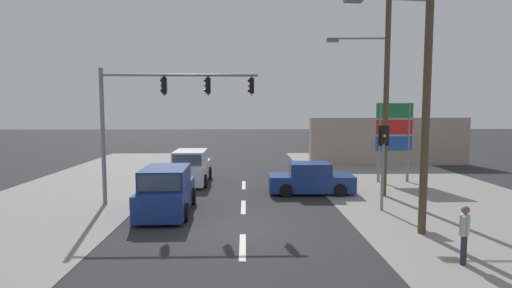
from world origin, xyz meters
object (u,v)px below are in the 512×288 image
(pedestal_signal_right_kerb, at_px, (383,153))
(sedan_oncoming_mid, at_px, (311,180))
(shopping_plaza_sign, at_px, (394,131))
(utility_pole_foreground_right, at_px, (424,63))
(traffic_signal_mast, at_px, (157,106))
(utility_pole_midground_right, at_px, (384,80))
(pedestrian_at_kerb, at_px, (464,231))
(suv_kerbside_parked, at_px, (191,168))
(suv_oncoming_near, at_px, (166,192))

(pedestal_signal_right_kerb, height_order, sedan_oncoming_mid, pedestal_signal_right_kerb)
(pedestal_signal_right_kerb, bearing_deg, shopping_plaza_sign, 66.12)
(utility_pole_foreground_right, distance_m, traffic_signal_mast, 10.81)
(utility_pole_midground_right, bearing_deg, shopping_plaza_sign, 62.11)
(utility_pole_midground_right, relative_size, traffic_signal_mast, 1.53)
(pedestal_signal_right_kerb, distance_m, shopping_plaza_sign, 7.16)
(pedestal_signal_right_kerb, xyz_separation_m, pedestrian_at_kerb, (0.24, -5.82, -1.49))
(utility_pole_midground_right, xyz_separation_m, shopping_plaza_sign, (1.96, 3.70, -2.64))
(utility_pole_foreground_right, bearing_deg, pedestrian_at_kerb, -88.54)
(utility_pole_midground_right, distance_m, pedestrian_at_kerb, 9.86)
(utility_pole_midground_right, height_order, pedestal_signal_right_kerb, utility_pole_midground_right)
(traffic_signal_mast, height_order, pedestrian_at_kerb, traffic_signal_mast)
(suv_kerbside_parked, bearing_deg, pedestal_signal_right_kerb, -36.32)
(suv_oncoming_near, bearing_deg, sedan_oncoming_mid, 28.82)
(utility_pole_foreground_right, relative_size, utility_pole_midground_right, 1.02)
(utility_pole_foreground_right, distance_m, sedan_oncoming_mid, 8.69)
(suv_oncoming_near, relative_size, suv_kerbside_parked, 1.01)
(utility_pole_foreground_right, height_order, sedan_oncoming_mid, utility_pole_foreground_right)
(suv_oncoming_near, bearing_deg, traffic_signal_mast, 112.97)
(utility_pole_midground_right, relative_size, pedestrian_at_kerb, 6.45)
(pedestrian_at_kerb, bearing_deg, sedan_oncoming_mid, 106.06)
(suv_kerbside_parked, bearing_deg, utility_pole_foreground_right, -46.93)
(suv_kerbside_parked, bearing_deg, traffic_signal_mast, -98.29)
(utility_pole_midground_right, xyz_separation_m, sedan_oncoming_mid, (-3.35, 0.62, -4.92))
(utility_pole_midground_right, relative_size, shopping_plaza_sign, 2.29)
(utility_pole_midground_right, distance_m, suv_kerbside_parked, 11.43)
(pedestal_signal_right_kerb, bearing_deg, suv_oncoming_near, -179.21)
(suv_oncoming_near, height_order, pedestrian_at_kerb, suv_oncoming_near)
(traffic_signal_mast, distance_m, sedan_oncoming_mid, 8.27)
(traffic_signal_mast, bearing_deg, suv_oncoming_near, -67.03)
(utility_pole_foreground_right, relative_size, pedestrian_at_kerb, 6.60)
(utility_pole_foreground_right, relative_size, suv_oncoming_near, 2.34)
(traffic_signal_mast, bearing_deg, pedestrian_at_kerb, -36.30)
(utility_pole_midground_right, bearing_deg, pedestal_signal_right_kerb, -108.24)
(pedestal_signal_right_kerb, height_order, suv_oncoming_near, pedestal_signal_right_kerb)
(traffic_signal_mast, xyz_separation_m, suv_kerbside_parked, (0.74, 5.10, -3.47))
(shopping_plaza_sign, bearing_deg, pedestrian_at_kerb, -102.10)
(pedestal_signal_right_kerb, bearing_deg, traffic_signal_mast, 171.78)
(traffic_signal_mast, distance_m, shopping_plaza_sign, 13.53)
(suv_oncoming_near, bearing_deg, pedestrian_at_kerb, -31.87)
(utility_pole_midground_right, relative_size, pedestal_signal_right_kerb, 2.95)
(sedan_oncoming_mid, bearing_deg, suv_kerbside_parked, 154.63)
(utility_pole_foreground_right, distance_m, suv_kerbside_parked, 14.03)
(traffic_signal_mast, height_order, suv_oncoming_near, traffic_signal_mast)
(utility_pole_foreground_right, height_order, shopping_plaza_sign, utility_pole_foreground_right)
(utility_pole_foreground_right, height_order, utility_pole_midground_right, utility_pole_foreground_right)
(pedestal_signal_right_kerb, height_order, shopping_plaza_sign, shopping_plaza_sign)
(utility_pole_midground_right, bearing_deg, utility_pole_foreground_right, -97.22)
(utility_pole_foreground_right, bearing_deg, suv_oncoming_near, 161.67)
(traffic_signal_mast, distance_m, pedestrian_at_kerb, 12.63)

